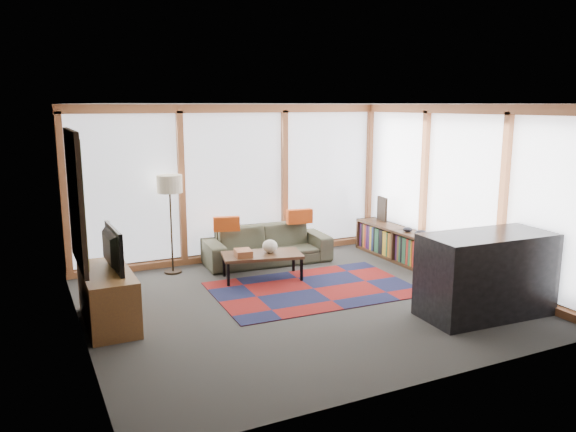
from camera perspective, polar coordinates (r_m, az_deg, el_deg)
name	(u,v)px	position (r m, az deg, el deg)	size (l,w,h in m)	color
ground	(301,302)	(7.60, 1.33, -8.69)	(5.50, 5.50, 0.00)	#2F2E2C
room_envelope	(314,180)	(7.94, 2.71, 3.63)	(5.52, 5.02, 2.62)	#40362F
rug	(313,289)	(8.09, 2.59, -7.40)	(2.80, 1.80, 0.01)	maroon
sofa	(267,245)	(9.35, -2.15, -2.94)	(2.08, 0.81, 0.61)	#333526
pillow_left	(226,224)	(9.01, -6.27, -0.80)	(0.42, 0.13, 0.23)	#B84214
pillow_right	(300,216)	(9.53, 1.18, -0.04)	(0.44, 0.13, 0.24)	#B84214
floor_lamp	(171,225)	(8.85, -11.79, -0.86)	(0.39, 0.39, 1.54)	black
coffee_table	(262,266)	(8.50, -2.64, -5.13)	(1.18, 0.59, 0.39)	#382611
book_stack	(243,253)	(8.33, -4.57, -3.77)	(0.23, 0.29, 0.10)	brown
vase	(270,246)	(8.49, -1.85, -3.08)	(0.23, 0.23, 0.20)	beige
bookshelf	(401,245)	(9.62, 11.43, -2.93)	(0.40, 2.19, 0.55)	#382611
bowl_a	(421,233)	(9.15, 13.34, -1.68)	(0.19, 0.19, 0.10)	black
bowl_b	(408,229)	(9.39, 12.06, -1.34)	(0.16, 0.16, 0.08)	black
shelf_picture	(382,209)	(10.17, 9.53, 0.73)	(0.04, 0.33, 0.43)	black
tv_console	(108,297)	(7.11, -17.82, -7.87)	(0.55, 1.31, 0.66)	brown
television	(106,249)	(7.00, -17.98, -3.19)	(0.89, 0.12, 0.51)	black
bar_counter	(486,275)	(7.42, 19.49, -5.64)	(1.64, 0.77, 1.04)	black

